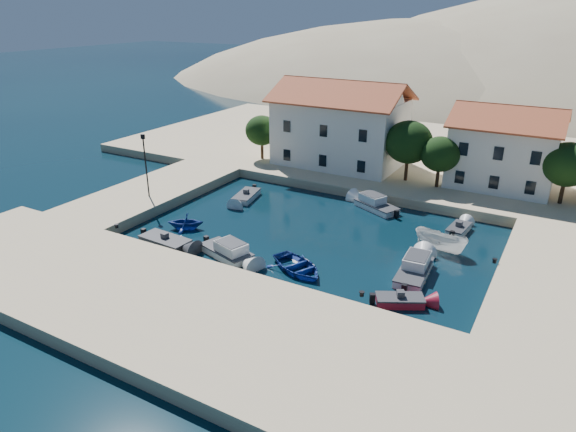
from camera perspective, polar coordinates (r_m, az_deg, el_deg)
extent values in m
plane|color=black|center=(37.17, -3.97, -7.57)|extent=(400.00, 400.00, 0.00)
cube|color=#CDB88C|center=(32.86, -9.87, -11.26)|extent=(52.00, 12.00, 1.00)
cube|color=#CDB88C|center=(55.19, -14.80, 2.55)|extent=(8.00, 20.00, 1.00)
cube|color=#CDB88C|center=(69.01, 15.25, 6.44)|extent=(80.00, 36.00, 1.00)
ellipsoid|color=#9D8A6A|center=(144.72, 17.52, 5.89)|extent=(198.00, 126.00, 72.00)
cube|color=white|center=(61.30, 5.82, 9.28)|extent=(14.00, 9.00, 7.50)
pyramid|color=#974922|center=(60.39, 6.00, 13.76)|extent=(14.70, 9.45, 2.20)
cube|color=white|center=(57.76, 22.81, 6.31)|extent=(10.00, 8.00, 6.50)
pyramid|color=#974922|center=(56.88, 23.44, 10.32)|extent=(10.50, 8.40, 1.80)
cylinder|color=#382314|center=(63.48, -2.89, 7.49)|extent=(0.36, 0.36, 2.50)
ellipsoid|color=black|center=(62.94, -2.93, 9.47)|extent=(4.00, 4.00, 3.60)
cylinder|color=#382314|center=(56.60, 13.03, 5.35)|extent=(0.36, 0.36, 3.00)
ellipsoid|color=black|center=(55.90, 13.27, 7.99)|extent=(5.00, 5.00, 4.50)
cylinder|color=#382314|center=(55.37, 16.30, 4.37)|extent=(0.36, 0.36, 2.50)
ellipsoid|color=black|center=(54.76, 16.55, 6.61)|extent=(4.00, 4.00, 3.60)
cylinder|color=#382314|center=(55.05, 28.19, 2.60)|extent=(0.36, 0.36, 2.75)
ellipsoid|color=black|center=(54.38, 28.66, 5.05)|extent=(4.60, 4.60, 4.14)
cylinder|color=black|center=(51.78, -15.50, 5.26)|extent=(0.14, 0.14, 6.00)
cube|color=black|center=(51.02, -15.84, 8.48)|extent=(0.35, 0.25, 0.45)
cylinder|color=black|center=(45.90, -18.51, -1.08)|extent=(0.36, 0.36, 0.30)
cylinder|color=black|center=(34.02, 8.20, -8.58)|extent=(0.36, 0.36, 0.30)
cylinder|color=black|center=(40.69, 21.98, -4.65)|extent=(0.36, 0.36, 0.30)
cube|color=#35363B|center=(44.02, -13.47, -2.80)|extent=(4.44, 2.21, 0.90)
cube|color=#35363B|center=(43.89, -13.51, -2.41)|extent=(4.55, 2.26, 0.10)
cube|color=#35363B|center=(43.80, -13.54, -2.15)|extent=(0.53, 0.53, 0.50)
cube|color=silver|center=(41.22, -6.85, -4.11)|extent=(4.98, 3.24, 0.90)
cube|color=#35363B|center=(41.08, -6.87, -3.69)|extent=(5.09, 3.31, 0.10)
cube|color=silver|center=(40.92, -6.89, -3.23)|extent=(2.82, 2.32, 0.90)
imported|color=navy|center=(38.87, 1.07, -6.08)|extent=(6.01, 5.37, 1.03)
cube|color=maroon|center=(35.42, 12.31, -9.25)|extent=(3.36, 2.67, 0.90)
cube|color=#35363B|center=(35.25, 12.36, -8.79)|extent=(3.43, 2.73, 0.10)
cube|color=#35363B|center=(35.14, 12.39, -8.48)|extent=(0.68, 0.68, 0.50)
cube|color=silver|center=(39.10, 13.80, -6.19)|extent=(2.26, 4.92, 0.90)
cube|color=#35363B|center=(38.94, 13.84, -5.76)|extent=(2.31, 5.03, 0.10)
cube|color=silver|center=(38.77, 13.89, -5.28)|extent=(1.82, 2.64, 0.90)
imported|color=silver|center=(43.79, 16.50, -3.63)|extent=(4.81, 2.65, 1.76)
cube|color=silver|center=(47.46, 18.41, -1.48)|extent=(1.68, 3.11, 0.90)
cube|color=#35363B|center=(47.33, 18.46, -1.11)|extent=(1.72, 3.18, 0.10)
cube|color=#35363B|center=(47.25, 18.49, -0.87)|extent=(0.55, 0.55, 0.50)
imported|color=navy|center=(46.82, -11.26, -1.38)|extent=(4.04, 3.87, 1.65)
cube|color=silver|center=(53.07, -4.65, 2.16)|extent=(2.53, 4.18, 0.90)
cube|color=#35363B|center=(52.96, -4.66, 2.50)|extent=(2.58, 4.28, 0.10)
cube|color=#35363B|center=(52.88, -4.66, 2.72)|extent=(0.60, 0.60, 0.50)
cube|color=silver|center=(50.82, 9.80, 0.96)|extent=(4.86, 3.67, 0.90)
cube|color=#35363B|center=(50.70, 9.83, 1.31)|extent=(4.97, 3.75, 0.10)
cube|color=silver|center=(50.57, 9.86, 1.70)|extent=(2.84, 2.49, 0.90)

